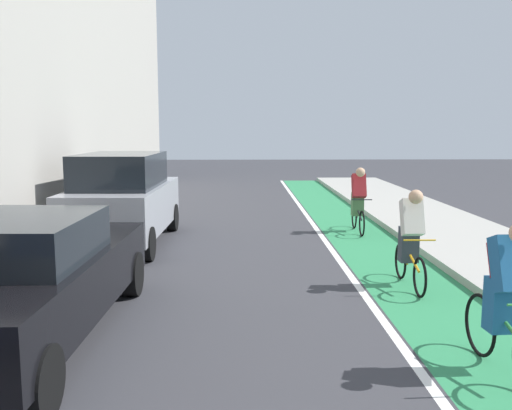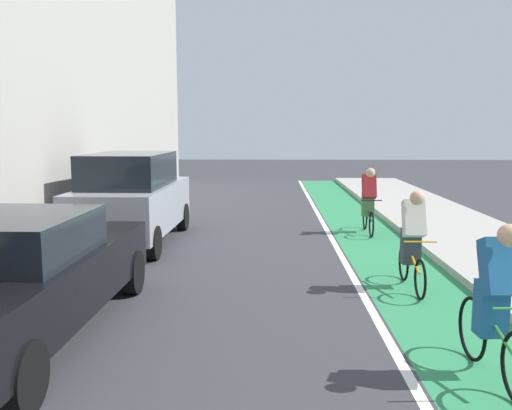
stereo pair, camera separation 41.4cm
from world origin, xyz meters
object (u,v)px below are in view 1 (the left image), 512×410
(parked_suv_silver, at_px, (123,198))
(cyclist_mid, at_px, (506,295))
(cyclist_trailing, at_px, (411,238))
(parked_sedan_black, at_px, (23,277))
(cyclist_far, at_px, (358,199))

(parked_suv_silver, xyz_separation_m, cyclist_mid, (5.22, -6.62, -0.16))
(parked_suv_silver, distance_m, cyclist_trailing, 6.24)
(parked_sedan_black, distance_m, parked_suv_silver, 5.60)
(parked_suv_silver, bearing_deg, cyclist_trailing, -33.27)
(cyclist_trailing, xyz_separation_m, cyclist_far, (0.14, 4.73, -0.00))
(cyclist_far, bearing_deg, cyclist_mid, -90.95)
(parked_suv_silver, bearing_deg, parked_sedan_black, -90.00)
(parked_sedan_black, height_order, cyclist_mid, cyclist_mid)
(parked_sedan_black, bearing_deg, cyclist_far, 52.22)
(parked_sedan_black, xyz_separation_m, cyclist_mid, (5.22, -1.02, 0.06))
(cyclist_mid, relative_size, cyclist_trailing, 1.05)
(parked_sedan_black, distance_m, cyclist_far, 8.74)
(cyclist_far, bearing_deg, parked_sedan_black, -127.78)
(parked_sedan_black, relative_size, cyclist_far, 2.88)
(cyclist_mid, bearing_deg, cyclist_far, 89.05)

